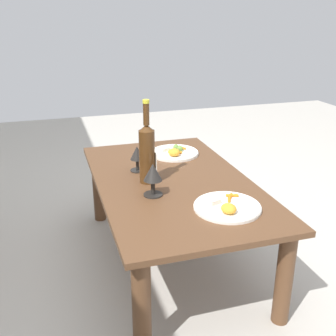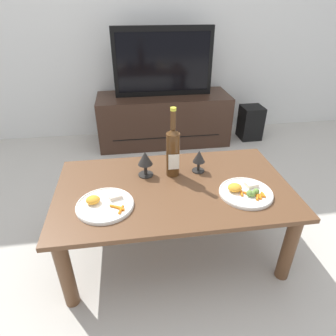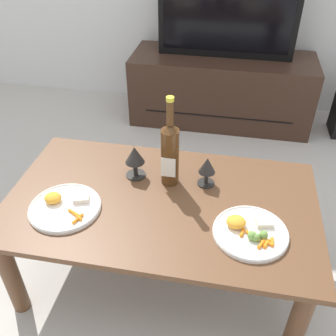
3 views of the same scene
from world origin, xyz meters
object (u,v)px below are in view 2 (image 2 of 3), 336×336
at_px(dining_table, 174,197).
at_px(wine_bottle, 173,150).
at_px(floor_speaker, 250,122).
at_px(goblet_right, 199,158).
at_px(tv_screen, 163,62).
at_px(dinner_plate_left, 105,204).
at_px(dinner_plate_right, 245,192).
at_px(goblet_left, 145,160).
at_px(tv_stand, 164,119).

relative_size(dining_table, wine_bottle, 3.15).
xyz_separation_m(floor_speaker, goblet_right, (-0.90, -1.32, 0.36)).
xyz_separation_m(tv_screen, wine_bottle, (-0.13, -1.37, -0.20)).
bearing_deg(wine_bottle, dinner_plate_left, -146.95).
distance_m(wine_bottle, dinner_plate_right, 0.44).
bearing_deg(dinner_plate_right, goblet_left, 152.41).
bearing_deg(tv_stand, dining_table, -95.43).
relative_size(tv_screen, floor_speaker, 2.67).
distance_m(tv_screen, goblet_left, 1.41).
bearing_deg(dinner_plate_left, wine_bottle, 33.05).
bearing_deg(floor_speaker, tv_stand, 176.60).
bearing_deg(goblet_right, tv_screen, 90.99).
relative_size(tv_screen, wine_bottle, 2.34).
xyz_separation_m(tv_stand, goblet_left, (-0.28, -1.36, 0.30)).
bearing_deg(tv_screen, dining_table, -95.44).
distance_m(dining_table, dinner_plate_left, 0.38).
bearing_deg(floor_speaker, goblet_right, -124.93).
distance_m(wine_bottle, goblet_left, 0.16).
bearing_deg(floor_speaker, dinner_plate_left, -132.77).
height_order(dining_table, wine_bottle, wine_bottle).
height_order(goblet_right, dinner_plate_left, goblet_right).
xyz_separation_m(floor_speaker, goblet_left, (-1.20, -1.32, 0.37)).
xyz_separation_m(floor_speaker, dinner_plate_right, (-0.71, -1.58, 0.29)).
relative_size(dining_table, dinner_plate_left, 4.46).
bearing_deg(goblet_right, goblet_left, 180.00).
height_order(floor_speaker, dinner_plate_right, dinner_plate_right).
bearing_deg(goblet_left, tv_stand, 78.38).
bearing_deg(dinner_plate_left, dining_table, 18.56).
relative_size(dinner_plate_left, dinner_plate_right, 1.02).
xyz_separation_m(tv_screen, floor_speaker, (0.92, -0.04, -0.62)).
relative_size(goblet_left, goblet_right, 1.12).
bearing_deg(dinner_plate_left, floor_speaker, 48.01).
xyz_separation_m(dining_table, wine_bottle, (0.01, 0.12, 0.23)).
distance_m(tv_screen, floor_speaker, 1.11).
relative_size(goblet_left, dinner_plate_left, 0.53).
bearing_deg(dining_table, wine_bottle, 83.46).
distance_m(dining_table, tv_stand, 1.51).
height_order(dining_table, floor_speaker, dining_table).
xyz_separation_m(goblet_right, dinner_plate_left, (-0.52, -0.25, -0.08)).
relative_size(tv_stand, dinner_plate_right, 4.75).
bearing_deg(goblet_left, dinner_plate_left, -130.63).
xyz_separation_m(tv_stand, tv_screen, (0.00, -0.00, 0.55)).
bearing_deg(tv_stand, dinner_plate_left, -107.13).
relative_size(floor_speaker, dinner_plate_left, 1.24).
distance_m(dinner_plate_left, dinner_plate_right, 0.71).
xyz_separation_m(dining_table, tv_stand, (0.14, 1.50, -0.13)).
xyz_separation_m(wine_bottle, goblet_left, (-0.15, 0.01, -0.05)).
distance_m(dining_table, wine_bottle, 0.26).
relative_size(goblet_right, dinner_plate_left, 0.47).
distance_m(tv_screen, dinner_plate_right, 1.66).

